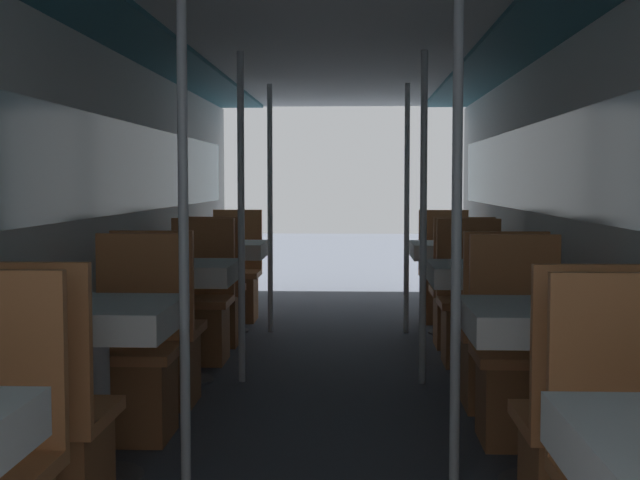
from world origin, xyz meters
name	(u,v)px	position (x,y,z in m)	size (l,w,h in m)	color
wall_left	(85,215)	(-1.36, 3.68, 1.08)	(0.05, 10.16, 2.06)	silver
wall_right	(578,216)	(1.36, 3.68, 1.08)	(0.05, 10.16, 2.06)	silver
ceiling_panel	(329,26)	(0.00, 3.68, 2.11)	(2.73, 10.16, 0.07)	silver
dining_table_left_1	(95,331)	(-0.95, 2.45, 0.63)	(0.68, 0.68, 0.75)	#4C4C51
chair_left_near_1	(46,455)	(-0.95, 1.84, 0.30)	(0.45, 0.45, 1.00)	#9C5B31
chair_left_far_1	(133,378)	(-0.95, 3.07, 0.30)	(0.45, 0.45, 1.00)	#9C5B31
support_pole_left_1	(184,237)	(-0.57, 2.45, 1.03)	(0.04, 0.04, 2.06)	silver
dining_table_left_2	(181,281)	(-0.95, 4.30, 0.63)	(0.68, 0.68, 0.75)	#4C4C51
chair_left_near_2	(160,354)	(-0.95, 3.68, 0.30)	(0.45, 0.45, 1.00)	#9C5B31
chair_left_far_2	(199,319)	(-0.95, 4.92, 0.30)	(0.45, 0.45, 1.00)	#9C5B31
support_pole_left_2	(241,218)	(-0.57, 4.30, 1.03)	(0.04, 0.04, 2.06)	silver
dining_table_left_3	(225,256)	(-0.95, 6.15, 0.63)	(0.68, 0.68, 0.75)	#4C4C51
chair_left_near_3	(213,307)	(-0.95, 5.53, 0.30)	(0.45, 0.45, 1.00)	#9C5B31
chair_left_far_3	(235,288)	(-0.95, 6.76, 0.30)	(0.45, 0.45, 1.00)	#9C5B31
support_pole_left_3	(270,209)	(-0.57, 6.15, 1.03)	(0.04, 0.04, 2.06)	silver
dining_table_right_1	(548,334)	(0.95, 2.45, 0.63)	(0.68, 0.68, 0.75)	#4C4C51
chair_right_near_1	(584,462)	(0.95, 1.84, 0.30)	(0.45, 0.45, 1.00)	#9C5B31
chair_right_far_1	(520,381)	(0.95, 3.07, 0.30)	(0.45, 0.45, 1.00)	#9C5B31
support_pole_right_1	(457,238)	(0.57, 2.45, 1.03)	(0.04, 0.04, 2.06)	silver
dining_table_right_2	(484,283)	(0.95, 4.30, 0.63)	(0.68, 0.68, 0.75)	#4C4C51
chair_right_near_2	(499,356)	(0.95, 3.68, 0.30)	(0.45, 0.45, 1.00)	#9C5B31
chair_right_far_2	(471,321)	(0.95, 4.92, 0.30)	(0.45, 0.45, 1.00)	#9C5B31
support_pole_right_2	(423,219)	(0.57, 4.30, 1.03)	(0.04, 0.04, 2.06)	silver
dining_table_right_3	(453,257)	(0.95, 6.15, 0.63)	(0.68, 0.68, 0.75)	#4C4C51
chair_right_near_3	(461,309)	(0.95, 5.53, 0.30)	(0.45, 0.45, 1.00)	#9C5B31
chair_right_far_3	(445,289)	(0.95, 6.76, 0.30)	(0.45, 0.45, 1.00)	#9C5B31
support_pole_right_3	(407,209)	(0.57, 6.15, 1.03)	(0.04, 0.04, 2.06)	silver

